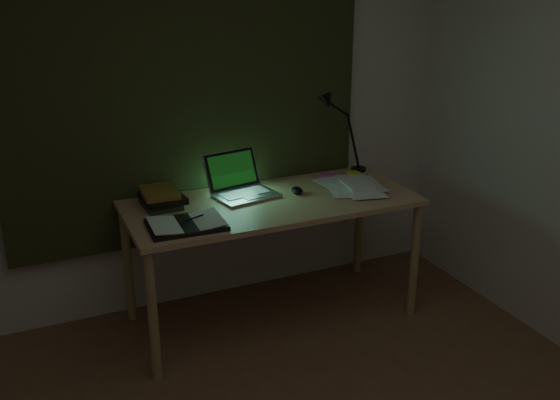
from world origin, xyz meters
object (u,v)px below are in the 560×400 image
(desk, at_px, (272,260))
(desk_lamp, at_px, (360,131))
(book_stack, at_px, (162,198))
(laptop, at_px, (246,177))
(open_textbook, at_px, (186,224))
(loose_papers, at_px, (348,186))

(desk, relative_size, desk_lamp, 3.14)
(book_stack, bearing_deg, laptop, -6.32)
(desk, bearing_deg, open_textbook, -161.97)
(desk, relative_size, loose_papers, 4.49)
(book_stack, bearing_deg, loose_papers, -7.31)
(book_stack, bearing_deg, desk_lamp, 5.26)
(desk, height_order, loose_papers, loose_papers)
(desk, distance_m, open_textbook, 0.72)
(laptop, bearing_deg, desk, -56.58)
(loose_papers, xyz_separation_m, desk_lamp, (0.24, 0.27, 0.26))
(desk_lamp, bearing_deg, open_textbook, -149.75)
(desk_lamp, bearing_deg, laptop, -158.00)
(desk_lamp, bearing_deg, loose_papers, -120.85)
(open_textbook, height_order, desk_lamp, desk_lamp)
(book_stack, xyz_separation_m, desk_lamp, (1.37, 0.13, 0.22))
(laptop, relative_size, book_stack, 1.55)
(desk, distance_m, laptop, 0.54)
(desk, relative_size, laptop, 4.29)
(book_stack, distance_m, loose_papers, 1.15)
(open_textbook, height_order, loose_papers, open_textbook)
(desk_lamp, bearing_deg, desk, -148.39)
(open_textbook, bearing_deg, book_stack, 98.72)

